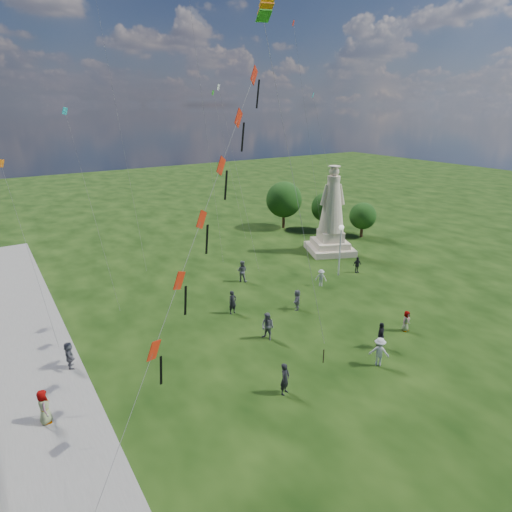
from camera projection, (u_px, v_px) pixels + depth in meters
waterfront at (13, 403)px, 21.98m from camera, size 200.00×200.00×1.51m
statue at (331, 221)px, 43.29m from camera, size 5.69×5.69×8.83m
lamppost at (341, 239)px, 37.20m from camera, size 0.43×0.43×4.65m
tree_row at (310, 205)px, 51.09m from camera, size 8.93×11.76×5.72m
person_0 at (285, 379)px, 22.30m from camera, size 0.77×0.66×1.79m
person_1 at (268, 326)px, 27.50m from camera, size 0.85×1.05×1.87m
person_2 at (379, 352)px, 24.78m from camera, size 1.18×1.25×1.76m
person_3 at (381, 335)px, 26.59m from camera, size 1.10×1.08×1.74m
person_4 at (406, 321)px, 28.63m from camera, size 0.76×0.53×1.44m
person_5 at (70, 356)px, 24.42m from camera, size 0.78×1.56×1.63m
person_6 at (233, 302)px, 30.97m from camera, size 0.68×0.48×1.77m
person_7 at (242, 271)px, 36.67m from camera, size 1.03×1.05×1.87m
person_8 at (321, 278)px, 35.79m from camera, size 0.99×1.03×1.46m
person_9 at (357, 265)px, 38.67m from camera, size 0.91×0.54×1.47m
person_10 at (44, 408)px, 20.14m from camera, size 0.60×0.90×1.76m
person_11 at (297, 300)px, 31.65m from camera, size 1.43×1.50×1.56m
red_kite_train at (210, 200)px, 19.96m from camera, size 12.84×9.35×16.41m
small_kites at (197, 91)px, 37.54m from camera, size 30.62×18.80×32.71m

